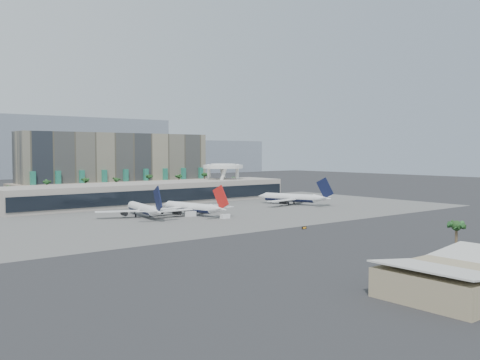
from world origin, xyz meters
TOP-DOWN VIEW (x-y plane):
  - ground at (0.00, 0.00)m, footprint 900.00×900.00m
  - apron_pad at (0.00, 55.00)m, footprint 260.00×130.00m
  - mountain_ridge at (27.88, 470.00)m, footprint 680.00×60.00m
  - hotel at (10.00, 174.41)m, footprint 140.00×30.00m
  - terminal at (0.00, 109.84)m, footprint 170.00×32.50m
  - saucer_structure at (55.00, 116.00)m, footprint 26.00×26.00m
  - palm_row at (7.00, 145.00)m, footprint 157.80×2.80m
  - hangar_left at (-45.00, -102.00)m, footprint 36.65×22.60m
  - airliner_left at (-35.04, 55.90)m, footprint 42.57×44.17m
  - airliner_centre at (-13.99, 47.93)m, footprint 41.39×42.98m
  - airliner_right at (57.60, 54.64)m, footprint 42.25×43.62m
  - service_vehicle_a at (-17.19, 44.66)m, footprint 5.74×4.43m
  - service_vehicle_b at (-9.21, 28.94)m, footprint 4.13×2.50m
  - taxiway_sign at (-4.88, -15.60)m, footprint 2.27×0.37m
  - near_palm_a at (-15.23, -83.20)m, footprint 6.00×6.00m

SIDE VIEW (x-z plane):
  - ground at x=0.00m, z-range 0.00..0.00m
  - apron_pad at x=0.00m, z-range 0.00..0.06m
  - taxiway_sign at x=-4.88m, z-range 0.00..1.03m
  - service_vehicle_b at x=-9.21m, z-range 0.00..2.06m
  - service_vehicle_a at x=-17.19m, z-range 0.00..2.52m
  - hangar_left at x=-45.00m, z-range -0.58..6.98m
  - airliner_centre at x=-13.99m, z-range -3.71..11.25m
  - airliner_left at x=-35.04m, z-range -3.80..11.54m
  - airliner_right at x=57.60m, z-range -3.91..11.88m
  - terminal at x=0.00m, z-range -0.73..13.77m
  - near_palm_a at x=-15.23m, z-range 2.66..13.60m
  - palm_row at x=7.00m, z-range 3.95..17.05m
  - hotel at x=10.00m, z-range -4.19..37.81m
  - saucer_structure at x=55.00m, z-range 7.51..29.40m
  - mountain_ridge at x=27.88m, z-range -5.11..64.89m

